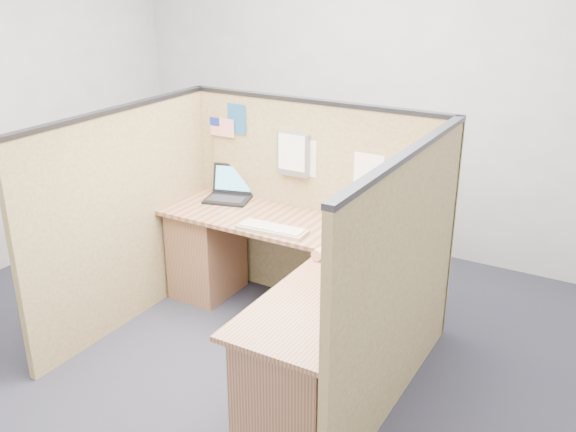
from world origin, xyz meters
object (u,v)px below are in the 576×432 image
Objects in this scene: l_desk at (287,296)px; laptop at (232,191)px; keyboard at (272,229)px; mouse at (340,239)px.

l_desk is 4.98× the size of laptop.
l_desk is at bearing -44.08° from keyboard.
keyboard is 4.52× the size of mouse.
laptop is 0.72m from keyboard.
keyboard is at bearing -172.92° from mouse.
laptop reaches higher than keyboard.
laptop is (-0.83, 0.60, 0.40)m from l_desk.
l_desk is 17.94× the size of mouse.
laptop is at bearing 144.22° from l_desk.
keyboard is (-0.23, 0.20, 0.35)m from l_desk.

